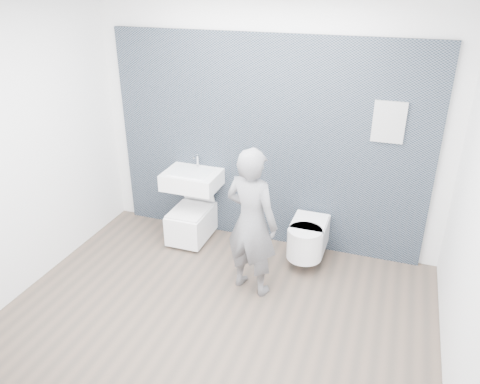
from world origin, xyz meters
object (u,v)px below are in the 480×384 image
(washbasin, at_px, (192,179))
(toilet_square, at_px, (192,221))
(toilet_rounded, at_px, (307,238))
(visitor, at_px, (251,222))

(washbasin, bearing_deg, toilet_square, -90.00)
(washbasin, height_order, toilet_square, washbasin)
(washbasin, bearing_deg, toilet_rounded, -3.71)
(washbasin, relative_size, visitor, 0.41)
(toilet_square, bearing_deg, washbasin, 90.00)
(washbasin, xyz_separation_m, toilet_rounded, (1.41, -0.09, -0.46))
(washbasin, distance_m, toilet_rounded, 1.49)
(toilet_square, relative_size, toilet_rounded, 1.23)
(toilet_square, bearing_deg, visitor, -34.98)
(washbasin, relative_size, toilet_rounded, 0.97)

